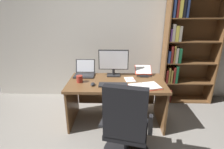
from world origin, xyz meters
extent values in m
cube|color=beige|center=(0.00, 1.97, 1.32)|extent=(5.02, 0.12, 2.64)
cube|color=brown|center=(0.08, 0.93, 0.70)|extent=(1.51, 0.79, 0.04)
cube|color=brown|center=(-0.64, 0.93, 0.34)|extent=(0.03, 0.73, 0.68)
cube|color=brown|center=(0.80, 0.93, 0.34)|extent=(0.03, 0.73, 0.68)
cube|color=brown|center=(0.08, 1.29, 0.38)|extent=(1.39, 0.03, 0.48)
cube|color=brown|center=(1.01, 1.72, 1.03)|extent=(0.02, 0.34, 2.06)
cube|color=brown|center=(1.98, 1.72, 1.03)|extent=(0.02, 0.34, 2.06)
cube|color=brown|center=(1.49, 1.89, 1.03)|extent=(1.00, 0.01, 2.06)
cube|color=brown|center=(1.49, 1.72, 0.01)|extent=(0.95, 0.32, 0.02)
cube|color=black|center=(1.05, 1.68, 0.18)|extent=(0.03, 0.22, 0.31)
cube|color=#195633|center=(1.10, 1.69, 0.14)|extent=(0.06, 0.26, 0.23)
cube|color=maroon|center=(1.17, 1.68, 0.15)|extent=(0.05, 0.22, 0.25)
cube|color=brown|center=(1.49, 1.72, 0.42)|extent=(0.95, 0.32, 0.02)
cube|color=maroon|center=(1.06, 1.66, 0.56)|extent=(0.04, 0.20, 0.26)
cube|color=olive|center=(1.11, 1.68, 0.58)|extent=(0.03, 0.23, 0.30)
cube|color=olive|center=(1.15, 1.69, 0.56)|extent=(0.03, 0.26, 0.26)
cube|color=maroon|center=(1.21, 1.68, 0.59)|extent=(0.03, 0.24, 0.32)
cube|color=#195633|center=(1.25, 1.69, 0.60)|extent=(0.04, 0.26, 0.34)
cube|color=brown|center=(1.49, 1.72, 0.83)|extent=(0.95, 0.32, 0.02)
cube|color=navy|center=(1.06, 1.68, 0.95)|extent=(0.05, 0.23, 0.23)
cube|color=maroon|center=(1.11, 1.67, 0.99)|extent=(0.04, 0.21, 0.31)
cube|color=olive|center=(1.16, 1.68, 1.00)|extent=(0.03, 0.24, 0.32)
cube|color=gray|center=(1.20, 1.70, 0.98)|extent=(0.05, 0.26, 0.28)
cube|color=#195633|center=(1.26, 1.67, 0.97)|extent=(0.05, 0.22, 0.27)
cube|color=brown|center=(1.49, 1.72, 1.23)|extent=(0.95, 0.32, 0.02)
cube|color=#512D66|center=(1.05, 1.69, 1.35)|extent=(0.03, 0.25, 0.22)
cube|color=gray|center=(1.10, 1.69, 1.39)|extent=(0.05, 0.25, 0.30)
cube|color=gold|center=(1.16, 1.67, 1.38)|extent=(0.06, 0.21, 0.27)
cube|color=gray|center=(1.22, 1.68, 1.38)|extent=(0.05, 0.22, 0.27)
cube|color=brown|center=(1.49, 1.72, 1.64)|extent=(0.95, 0.32, 0.02)
cube|color=navy|center=(1.06, 1.68, 1.82)|extent=(0.04, 0.24, 0.34)
cube|color=maroon|center=(1.12, 1.70, 1.81)|extent=(0.03, 0.27, 0.32)
cube|color=gold|center=(1.17, 1.66, 1.80)|extent=(0.06, 0.19, 0.30)
cube|color=black|center=(1.23, 1.69, 1.80)|extent=(0.04, 0.24, 0.30)
cube|color=navy|center=(1.29, 1.66, 1.82)|extent=(0.04, 0.20, 0.33)
cylinder|color=#232326|center=(0.22, 0.20, 0.20)|extent=(0.06, 0.06, 0.30)
cube|color=black|center=(0.22, 0.20, 0.39)|extent=(0.59, 0.58, 0.07)
cube|color=black|center=(0.17, 0.01, 0.73)|extent=(0.49, 0.20, 0.62)
cube|color=#232326|center=(-0.06, 0.26, 0.51)|extent=(0.13, 0.39, 0.04)
cube|color=#232326|center=(0.49, 0.14, 0.51)|extent=(0.13, 0.39, 0.04)
cube|color=#232326|center=(0.03, 1.19, 0.73)|extent=(0.22, 0.16, 0.02)
cylinder|color=#232326|center=(0.03, 1.19, 0.79)|extent=(0.04, 0.04, 0.09)
cube|color=#232326|center=(0.03, 1.20, 1.00)|extent=(0.50, 0.02, 0.34)
cube|color=white|center=(0.03, 1.18, 1.00)|extent=(0.47, 0.00, 0.31)
cube|color=#232326|center=(-0.46, 1.15, 0.74)|extent=(0.33, 0.24, 0.02)
cube|color=#2D2D30|center=(-0.46, 1.13, 0.75)|extent=(0.28, 0.13, 0.00)
cube|color=#232326|center=(-0.46, 1.31, 0.86)|extent=(0.33, 0.07, 0.22)
cube|color=white|center=(-0.46, 1.30, 0.86)|extent=(0.30, 0.06, 0.20)
cube|color=#232326|center=(0.03, 0.76, 0.74)|extent=(0.42, 0.15, 0.02)
ellipsoid|color=#232326|center=(-0.27, 0.76, 0.74)|extent=(0.06, 0.10, 0.04)
cube|color=#232326|center=(0.54, 1.17, 0.73)|extent=(0.14, 0.12, 0.01)
cube|color=#232326|center=(0.54, 1.12, 0.74)|extent=(0.25, 0.01, 0.01)
cube|color=#DB422D|center=(0.54, 1.26, 0.81)|extent=(0.28, 0.18, 0.12)
cube|color=white|center=(0.54, 1.26, 0.82)|extent=(0.26, 0.17, 0.11)
cube|color=#DB422D|center=(0.39, 0.68, 0.73)|extent=(0.29, 0.33, 0.01)
cube|color=#DB422D|center=(0.60, 0.74, 0.73)|extent=(0.29, 0.33, 0.01)
cube|color=white|center=(0.39, 0.68, 0.74)|extent=(0.27, 0.31, 0.02)
cube|color=white|center=(0.60, 0.74, 0.74)|extent=(0.27, 0.31, 0.02)
cylinder|color=#B7B7BC|center=(0.49, 0.71, 0.74)|extent=(0.09, 0.25, 0.02)
cube|color=white|center=(0.30, 1.00, 0.73)|extent=(0.18, 0.23, 0.01)
cylinder|color=maroon|center=(0.32, 1.00, 0.74)|extent=(0.14, 0.01, 0.01)
cylinder|color=maroon|center=(-0.49, 0.88, 0.78)|extent=(0.10, 0.10, 0.11)
camera|label=1|loc=(0.08, -1.64, 1.77)|focal=28.39mm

